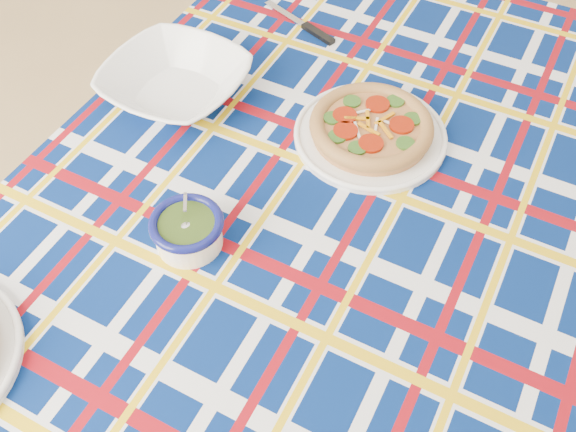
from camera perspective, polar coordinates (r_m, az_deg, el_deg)
floor at (r=1.99m, az=-3.71°, el=0.89°), size 4.00×4.00×0.00m
dining_table at (r=1.13m, az=1.69°, el=-0.85°), size 1.76×1.47×0.71m
tablecloth at (r=1.11m, az=1.72°, el=-0.11°), size 1.80×1.51×0.10m
main_focaccia_plate at (r=1.16m, az=7.41°, el=7.86°), size 0.39×0.39×0.05m
pesto_bowl at (r=1.00m, az=-8.93°, el=-1.15°), size 0.15×0.15×0.07m
serving_bowl at (r=1.25m, az=-9.97°, el=11.62°), size 0.34×0.34×0.06m
table_knife at (r=1.46m, az=-0.05°, el=17.51°), size 0.03×0.22×0.01m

